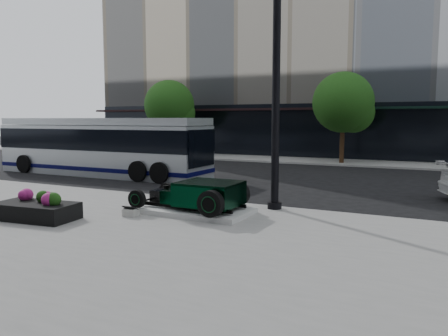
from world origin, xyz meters
The scene contains 9 objects.
ground centered at (0.00, 0.00, 0.00)m, with size 120.00×120.00×0.00m, color black.
sidewalk_far centered at (0.00, 14.00, 0.06)m, with size 70.00×4.00×0.12m, color gray.
street_trees centered at (1.15, 13.07, 3.77)m, with size 29.80×3.80×5.70m.
display_plinth centered at (0.22, -4.07, 0.20)m, with size 3.40×1.80×0.15m, color silver.
hot_rod centered at (0.55, -4.07, 0.70)m, with size 3.22×2.00×0.81m.
info_plaque centered at (-1.14, -5.27, 0.24)m, with size 0.42×0.32×0.31m.
lamppost centered at (2.16, -2.42, 3.79)m, with size 0.44×0.44×7.95m.
flower_planter centered at (-3.25, -6.75, 0.39)m, with size 2.40×1.40×0.74m.
transit_bus centered at (-9.16, 2.36, 1.49)m, with size 12.12×2.88×2.92m.
Camera 1 is at (6.72, -14.96, 2.87)m, focal length 35.00 mm.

